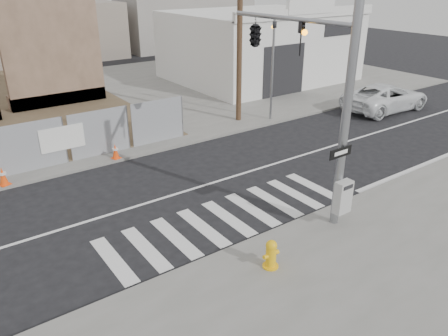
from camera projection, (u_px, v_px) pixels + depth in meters
ground at (189, 190)px, 16.26m from camera, size 100.00×100.00×0.00m
sidewalk_far at (70, 105)px, 26.64m from camera, size 50.00×20.00×0.12m
signal_pole at (283, 62)px, 14.12m from camera, size 0.96×5.87×7.00m
far_signal_pole at (273, 56)px, 22.51m from camera, size 0.16×0.20×5.60m
concrete_wall_right at (52, 50)px, 25.09m from camera, size 5.50×1.30×8.00m
auto_shop at (258, 45)px, 32.29m from camera, size 12.00×10.20×5.95m
utility_pole_right at (240, 22)px, 21.68m from camera, size 1.60×0.28×10.00m
fire_hydrant at (271, 254)px, 11.66m from camera, size 0.51×0.46×0.83m
suv at (386, 97)px, 25.51m from camera, size 5.70×2.81×1.56m
traffic_cone_c at (3, 176)px, 16.27m from camera, size 0.47×0.47×0.72m
traffic_cone_d at (115, 151)px, 18.64m from camera, size 0.40×0.40×0.65m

